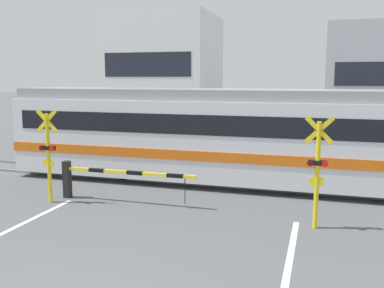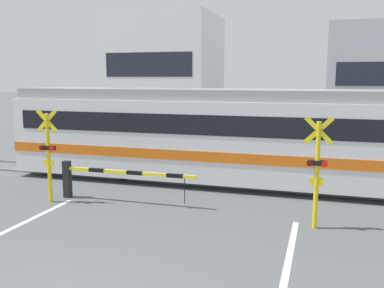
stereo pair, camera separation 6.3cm
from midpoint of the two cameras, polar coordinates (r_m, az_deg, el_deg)
name	(u,v)px [view 1 (the left image)]	position (r m, az deg, el deg)	size (l,w,h in m)	color
rail_track_near	(201,185)	(14.48, 1.13, -5.46)	(50.00, 0.10, 0.08)	gray
rail_track_far	(212,175)	(15.83, 2.54, -4.22)	(50.00, 0.10, 0.08)	gray
commuter_train	(316,137)	(14.35, 16.03, 0.94)	(21.06, 2.86, 3.23)	silver
crossing_barrier_near	(100,176)	(12.96, -12.37, -4.19)	(4.19, 0.20, 1.13)	black
crossing_barrier_far	(284,151)	(17.34, 12.10, -0.87)	(4.19, 0.20, 1.13)	black
crossing_signal_left	(48,152)	(13.02, -18.75, -0.99)	(0.68, 0.15, 2.74)	yellow
crossing_signal_right	(317,168)	(10.63, 16.22, -3.03)	(0.68, 0.15, 2.74)	yellow
pedestrian	(218,130)	(21.33, 3.44, 1.85)	(0.38, 0.23, 1.75)	brown
building_left_of_street	(164,71)	(32.45, -3.76, 9.66)	(7.42, 6.78, 8.10)	white
building_right_of_street	(378,80)	(30.58, 23.54, 7.88)	(6.69, 6.78, 6.92)	#B2B7BC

